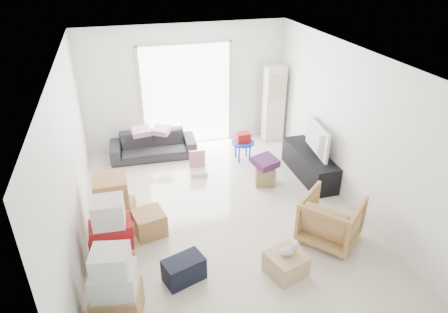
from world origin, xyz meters
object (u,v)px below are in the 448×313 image
(tv_console, at_px, (309,164))
(wood_crate, at_px, (286,264))
(ac_tower, at_px, (274,104))
(armchair, at_px, (331,217))
(kids_table, at_px, (243,141))
(sofa, at_px, (153,142))
(television, at_px, (311,149))
(ottoman, at_px, (265,175))

(tv_console, xyz_separation_m, wood_crate, (-1.51, -2.34, -0.10))
(ac_tower, height_order, tv_console, ac_tower)
(armchair, bearing_deg, kids_table, -30.94)
(tv_console, xyz_separation_m, sofa, (-2.87, 1.69, 0.09))
(television, height_order, wood_crate, television)
(sofa, height_order, ottoman, sofa)
(sofa, distance_m, ottoman, 2.58)
(armchair, distance_m, wood_crate, 1.10)
(television, height_order, ottoman, television)
(ac_tower, distance_m, kids_table, 1.35)
(ac_tower, distance_m, ottoman, 2.17)
(tv_console, relative_size, ottoman, 4.31)
(television, xyz_separation_m, armchair, (-0.57, -1.85, -0.18))
(ottoman, distance_m, kids_table, 1.09)
(television, bearing_deg, ac_tower, 7.66)
(ac_tower, xyz_separation_m, tv_console, (0.05, -1.84, -0.61))
(ac_tower, height_order, sofa, ac_tower)
(sofa, xyz_separation_m, wood_crate, (1.36, -4.03, -0.19))
(kids_table, distance_m, wood_crate, 3.42)
(sofa, height_order, armchair, armchair)
(ac_tower, xyz_separation_m, wood_crate, (-1.46, -4.18, -0.71))
(ac_tower, bearing_deg, armchair, -97.97)
(television, bearing_deg, wood_crate, 153.26)
(ottoman, bearing_deg, ac_tower, 64.39)
(television, height_order, armchair, armchair)
(ac_tower, bearing_deg, tv_console, -88.44)
(sofa, bearing_deg, ac_tower, 5.77)
(kids_table, xyz_separation_m, wood_crate, (-0.47, -3.38, -0.28))
(television, distance_m, armchair, 1.95)
(kids_table, height_order, wood_crate, kids_table)
(tv_console, xyz_separation_m, television, (0.00, 0.00, 0.33))
(armchair, height_order, ottoman, armchair)
(ac_tower, height_order, wood_crate, ac_tower)
(ottoman, distance_m, wood_crate, 2.39)
(tv_console, distance_m, sofa, 3.33)
(armchair, bearing_deg, ottoman, -28.80)
(tv_console, relative_size, armchair, 1.89)
(sofa, bearing_deg, wood_crate, -68.68)
(armchair, bearing_deg, television, -57.38)
(ottoman, xyz_separation_m, kids_table, (-0.10, 1.05, 0.25))
(tv_console, bearing_deg, sofa, 149.55)
(television, bearing_deg, sofa, 65.66)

